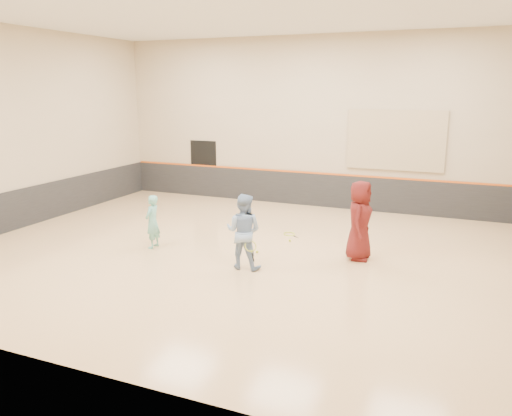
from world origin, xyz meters
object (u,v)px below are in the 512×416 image
at_px(spare_racket, 289,233).
at_px(young_man, 360,220).
at_px(girl, 152,222).
at_px(instructor, 244,231).

bearing_deg(spare_racket, young_man, -31.04).
distance_m(girl, young_man, 5.42).
bearing_deg(instructor, young_man, -147.23).
xyz_separation_m(instructor, spare_racket, (0.11, 3.07, -0.86)).
height_order(instructor, spare_racket, instructor).
relative_size(instructor, young_man, 0.90).
relative_size(girl, young_man, 0.72).
bearing_deg(young_man, spare_racket, 57.19).
bearing_deg(young_man, girl, 101.02).
distance_m(instructor, spare_racket, 3.19).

